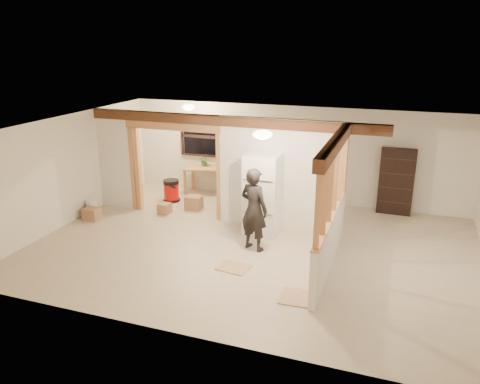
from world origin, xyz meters
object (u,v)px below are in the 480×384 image
at_px(refrigerator, 263,194).
at_px(woman, 254,209).
at_px(work_table, 207,181).
at_px(shop_vac, 171,190).
at_px(bookshelf, 396,182).

bearing_deg(refrigerator, woman, -84.86).
height_order(work_table, shop_vac, work_table).
distance_m(refrigerator, work_table, 3.11).
bearing_deg(woman, work_table, -32.75).
bearing_deg(woman, refrigerator, -65.35).
height_order(shop_vac, bookshelf, bookshelf).
height_order(refrigerator, woman, refrigerator).
xyz_separation_m(shop_vac, bookshelf, (5.61, 1.02, 0.52)).
height_order(refrigerator, work_table, refrigerator).
distance_m(woman, shop_vac, 3.70).
distance_m(woman, bookshelf, 4.09).
bearing_deg(work_table, bookshelf, -10.25).
xyz_separation_m(work_table, bookshelf, (4.94, 0.15, 0.43)).
height_order(woman, shop_vac, woman).
bearing_deg(shop_vac, work_table, 52.30).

